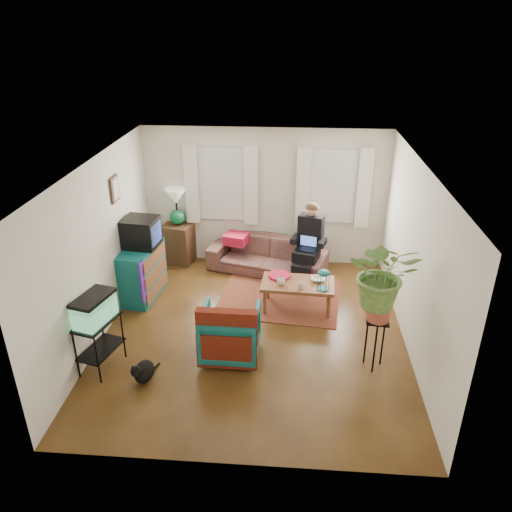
# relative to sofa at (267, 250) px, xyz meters

# --- Properties ---
(floor) EXTENTS (4.50, 5.00, 0.01)m
(floor) POSITION_rel_sofa_xyz_m (-0.09, -2.05, -0.42)
(floor) COLOR #4F2B14
(floor) RESTS_ON ground
(ceiling) EXTENTS (4.50, 5.00, 0.01)m
(ceiling) POSITION_rel_sofa_xyz_m (-0.09, -2.05, 2.18)
(ceiling) COLOR white
(ceiling) RESTS_ON wall_back
(wall_back) EXTENTS (4.50, 0.01, 2.60)m
(wall_back) POSITION_rel_sofa_xyz_m (-0.09, 0.45, 0.88)
(wall_back) COLOR silver
(wall_back) RESTS_ON floor
(wall_front) EXTENTS (4.50, 0.01, 2.60)m
(wall_front) POSITION_rel_sofa_xyz_m (-0.09, -4.55, 0.88)
(wall_front) COLOR silver
(wall_front) RESTS_ON floor
(wall_left) EXTENTS (0.01, 5.00, 2.60)m
(wall_left) POSITION_rel_sofa_xyz_m (-2.34, -2.05, 0.88)
(wall_left) COLOR silver
(wall_left) RESTS_ON floor
(wall_right) EXTENTS (0.01, 5.00, 2.60)m
(wall_right) POSITION_rel_sofa_xyz_m (2.16, -2.05, 0.88)
(wall_right) COLOR silver
(wall_right) RESTS_ON floor
(window_left) EXTENTS (1.08, 0.04, 1.38)m
(window_left) POSITION_rel_sofa_xyz_m (-0.89, 0.43, 1.13)
(window_left) COLOR white
(window_left) RESTS_ON wall_back
(window_right) EXTENTS (1.08, 0.04, 1.38)m
(window_right) POSITION_rel_sofa_xyz_m (1.16, 0.43, 1.13)
(window_right) COLOR white
(window_right) RESTS_ON wall_back
(curtains_left) EXTENTS (1.36, 0.06, 1.50)m
(curtains_left) POSITION_rel_sofa_xyz_m (-0.89, 0.35, 1.13)
(curtains_left) COLOR white
(curtains_left) RESTS_ON wall_back
(curtains_right) EXTENTS (1.36, 0.06, 1.50)m
(curtains_right) POSITION_rel_sofa_xyz_m (1.16, 0.35, 1.13)
(curtains_right) COLOR white
(curtains_right) RESTS_ON wall_back
(picture_frame) EXTENTS (0.04, 0.32, 0.40)m
(picture_frame) POSITION_rel_sofa_xyz_m (-2.30, -1.20, 1.53)
(picture_frame) COLOR #3D2616
(picture_frame) RESTS_ON wall_left
(area_rug) EXTENTS (2.16, 1.81, 0.01)m
(area_rug) POSITION_rel_sofa_xyz_m (0.27, -0.99, -0.42)
(area_rug) COLOR brown
(area_rug) RESTS_ON floor
(sofa) EXTENTS (2.32, 1.42, 0.85)m
(sofa) POSITION_rel_sofa_xyz_m (0.00, 0.00, 0.00)
(sofa) COLOR brown
(sofa) RESTS_ON floor
(seated_person) EXTENTS (0.71, 0.79, 1.29)m
(seated_person) POSITION_rel_sofa_xyz_m (0.75, -0.22, 0.22)
(seated_person) COLOR black
(seated_person) RESTS_ON sofa
(side_table) EXTENTS (0.62, 0.62, 0.78)m
(side_table) POSITION_rel_sofa_xyz_m (-1.74, 0.29, -0.03)
(side_table) COLOR #402318
(side_table) RESTS_ON floor
(table_lamp) EXTENTS (0.47, 0.47, 0.71)m
(table_lamp) POSITION_rel_sofa_xyz_m (-1.74, 0.29, 0.69)
(table_lamp) COLOR white
(table_lamp) RESTS_ON side_table
(dresser) EXTENTS (0.63, 1.06, 0.91)m
(dresser) POSITION_rel_sofa_xyz_m (-2.08, -1.10, 0.03)
(dresser) COLOR navy
(dresser) RESTS_ON floor
(crt_tv) EXTENTS (0.61, 0.57, 0.48)m
(crt_tv) POSITION_rel_sofa_xyz_m (-2.04, -1.00, 0.73)
(crt_tv) COLOR black
(crt_tv) RESTS_ON dresser
(aquarium_stand) EXTENTS (0.53, 0.74, 0.74)m
(aquarium_stand) POSITION_rel_sofa_xyz_m (-2.09, -3.04, -0.05)
(aquarium_stand) COLOR black
(aquarium_stand) RESTS_ON floor
(aquarium) EXTENTS (0.48, 0.67, 0.39)m
(aquarium) POSITION_rel_sofa_xyz_m (-2.09, -3.04, 0.51)
(aquarium) COLOR #7FD899
(aquarium) RESTS_ON aquarium_stand
(black_cat) EXTENTS (0.37, 0.46, 0.34)m
(black_cat) POSITION_rel_sofa_xyz_m (-1.44, -3.27, -0.26)
(black_cat) COLOR black
(black_cat) RESTS_ON floor
(armchair) EXTENTS (0.80, 0.75, 0.81)m
(armchair) POSITION_rel_sofa_xyz_m (-0.37, -2.62, -0.02)
(armchair) COLOR #136472
(armchair) RESTS_ON floor
(serape_throw) EXTENTS (0.82, 0.20, 0.67)m
(serape_throw) POSITION_rel_sofa_xyz_m (-0.37, -2.94, 0.15)
(serape_throw) COLOR #9E0A0A
(serape_throw) RESTS_ON armchair
(coffee_table) EXTENTS (1.20, 0.70, 0.48)m
(coffee_table) POSITION_rel_sofa_xyz_m (0.57, -1.30, -0.18)
(coffee_table) COLOR brown
(coffee_table) RESTS_ON floor
(cup_a) EXTENTS (0.14, 0.14, 0.10)m
(cup_a) POSITION_rel_sofa_xyz_m (0.30, -1.39, 0.11)
(cup_a) COLOR white
(cup_a) RESTS_ON coffee_table
(cup_b) EXTENTS (0.11, 0.11, 0.10)m
(cup_b) POSITION_rel_sofa_xyz_m (0.61, -1.50, 0.11)
(cup_b) COLOR beige
(cup_b) RESTS_ON coffee_table
(bowl) EXTENTS (0.24, 0.24, 0.06)m
(bowl) POSITION_rel_sofa_xyz_m (0.89, -1.22, 0.09)
(bowl) COLOR white
(bowl) RESTS_ON coffee_table
(snack_tray) EXTENTS (0.38, 0.38, 0.04)m
(snack_tray) POSITION_rel_sofa_xyz_m (0.26, -1.13, 0.08)
(snack_tray) COLOR #B21414
(snack_tray) RESTS_ON coffee_table
(birdcage) EXTENTS (0.20, 0.20, 0.34)m
(birdcage) POSITION_rel_sofa_xyz_m (0.96, -1.49, 0.23)
(birdcage) COLOR #115B6B
(birdcage) RESTS_ON coffee_table
(plant_stand) EXTENTS (0.35, 0.35, 0.76)m
(plant_stand) POSITION_rel_sofa_xyz_m (1.61, -2.74, -0.04)
(plant_stand) COLOR black
(plant_stand) RESTS_ON floor
(potted_plant) EXTENTS (0.94, 0.84, 0.97)m
(potted_plant) POSITION_rel_sofa_xyz_m (1.61, -2.74, 0.86)
(potted_plant) COLOR #599947
(potted_plant) RESTS_ON plant_stand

